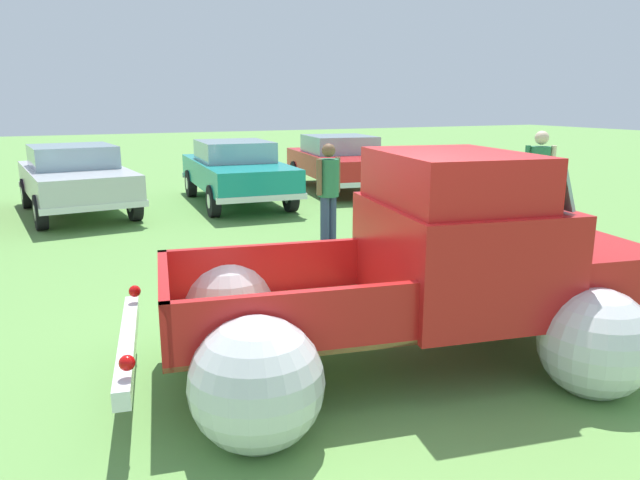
# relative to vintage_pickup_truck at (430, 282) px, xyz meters

# --- Properties ---
(ground_plane) EXTENTS (80.00, 80.00, 0.00)m
(ground_plane) POSITION_rel_vintage_pickup_truck_xyz_m (-0.38, 0.06, -0.76)
(ground_plane) COLOR #609347
(vintage_pickup_truck) EXTENTS (4.86, 3.34, 1.96)m
(vintage_pickup_truck) POSITION_rel_vintage_pickup_truck_xyz_m (0.00, 0.00, 0.00)
(vintage_pickup_truck) COLOR black
(vintage_pickup_truck) RESTS_ON ground
(show_car_1) EXTENTS (2.32, 4.34, 1.43)m
(show_car_1) POSITION_rel_vintage_pickup_truck_xyz_m (-2.53, 9.16, 0.02)
(show_car_1) COLOR black
(show_car_1) RESTS_ON ground
(show_car_2) EXTENTS (2.12, 4.57, 1.43)m
(show_car_2) POSITION_rel_vintage_pickup_truck_xyz_m (0.91, 9.01, 0.03)
(show_car_2) COLOR black
(show_car_2) RESTS_ON ground
(show_car_3) EXTENTS (2.52, 4.66, 1.43)m
(show_car_3) POSITION_rel_vintage_pickup_truck_xyz_m (4.04, 9.86, 0.03)
(show_car_3) COLOR black
(show_car_3) RESTS_ON ground
(spectator_0) EXTENTS (0.50, 0.47, 1.83)m
(spectator_0) POSITION_rel_vintage_pickup_truck_xyz_m (4.89, 3.70, 0.30)
(spectator_0) COLOR #4C4742
(spectator_0) RESTS_ON ground
(spectator_1) EXTENTS (0.53, 0.44, 1.67)m
(spectator_1) POSITION_rel_vintage_pickup_truck_xyz_m (1.10, 4.45, 0.20)
(spectator_1) COLOR navy
(spectator_1) RESTS_ON ground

